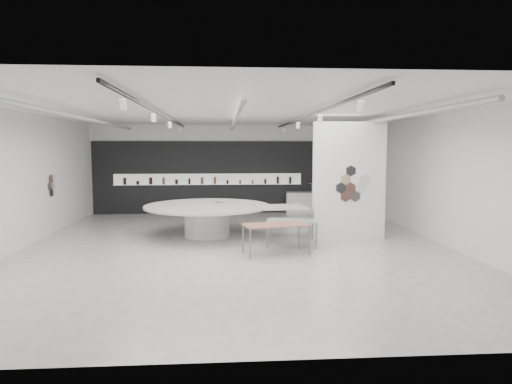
{
  "coord_description": "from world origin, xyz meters",
  "views": [
    {
      "loc": [
        -0.35,
        -12.76,
        2.8
      ],
      "look_at": [
        0.64,
        1.2,
        1.45
      ],
      "focal_mm": 32.0,
      "sensor_mm": 36.0,
      "label": 1
    }
  ],
  "objects": [
    {
      "name": "partition_column",
      "position": [
        3.5,
        1.0,
        1.8
      ],
      "size": [
        2.2,
        0.38,
        3.6
      ],
      "color": "white",
      "rests_on": "ground"
    },
    {
      "name": "room",
      "position": [
        -0.09,
        -0.0,
        2.07
      ],
      "size": [
        12.02,
        14.02,
        3.82
      ],
      "color": "beige",
      "rests_on": "ground"
    },
    {
      "name": "sample_table_stone",
      "position": [
        1.61,
        0.06,
        0.68
      ],
      "size": [
        1.58,
        1.04,
        0.75
      ],
      "rotation": [
        0.0,
        0.0,
        -0.23
      ],
      "color": "gray",
      "rests_on": "ground"
    },
    {
      "name": "display_island",
      "position": [
        -0.8,
        1.65,
        0.66
      ],
      "size": [
        5.24,
        4.19,
        1.02
      ],
      "rotation": [
        0.0,
        0.0,
        0.06
      ],
      "color": "white",
      "rests_on": "ground"
    },
    {
      "name": "back_wall_display",
      "position": [
        -0.08,
        6.93,
        1.54
      ],
      "size": [
        11.8,
        0.27,
        3.1
      ],
      "color": "black",
      "rests_on": "ground"
    },
    {
      "name": "sample_table_wood",
      "position": [
        1.02,
        -0.9,
        0.74
      ],
      "size": [
        1.83,
        1.16,
        0.79
      ],
      "rotation": [
        0.0,
        0.0,
        0.2
      ],
      "color": "#8C5C48",
      "rests_on": "ground"
    },
    {
      "name": "kitchen_counter",
      "position": [
        3.15,
        6.52,
        0.47
      ],
      "size": [
        1.69,
        0.77,
        1.3
      ],
      "rotation": [
        0.0,
        0.0,
        -0.08
      ],
      "color": "white",
      "rests_on": "ground"
    }
  ]
}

